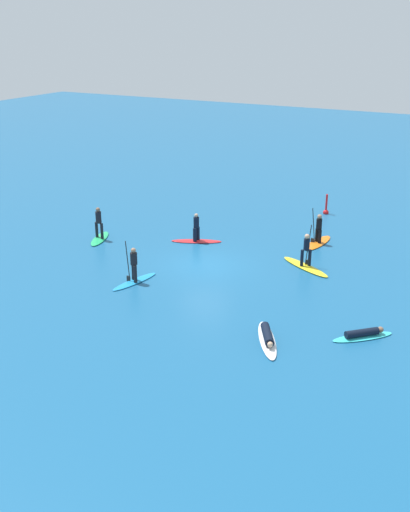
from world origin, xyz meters
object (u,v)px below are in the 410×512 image
at_px(surfer_on_red_board, 196,234).
at_px(surfer_on_teal_board, 363,334).
at_px(surfer_on_white_board, 267,337).
at_px(surfer_on_blue_board, 134,272).
at_px(surfer_on_orange_board, 318,237).
at_px(surfer_on_green_board, 99,231).
at_px(marker_buoy, 326,210).
at_px(surfer_on_yellow_board, 306,260).

relative_size(surfer_on_red_board, surfer_on_teal_board, 1.25).
distance_m(surfer_on_white_board, surfer_on_blue_board, 8.21).
xyz_separation_m(surfer_on_orange_board, surfer_on_white_board, (1.80, -11.73, -0.23)).
distance_m(surfer_on_orange_board, surfer_on_blue_board, 11.13).
height_order(surfer_on_teal_board, surfer_on_orange_board, surfer_on_orange_board).
distance_m(surfer_on_green_board, surfer_on_teal_board, 16.95).
xyz_separation_m(surfer_on_green_board, marker_buoy, (9.92, 10.88, -0.24)).
xyz_separation_m(surfer_on_green_board, surfer_on_yellow_board, (11.84, 1.41, -0.11)).
xyz_separation_m(surfer_on_red_board, surfer_on_teal_board, (11.24, -6.80, -0.29)).
bearing_deg(surfer_on_red_board, surfer_on_white_board, 107.33).
bearing_deg(surfer_on_teal_board, surfer_on_red_board, 105.22).
xyz_separation_m(surfer_on_orange_board, surfer_on_yellow_board, (0.58, -3.74, -0.00)).
bearing_deg(marker_buoy, surfer_on_green_board, -132.37).
bearing_deg(surfer_on_teal_board, surfer_on_orange_board, 73.91).
height_order(surfer_on_yellow_board, marker_buoy, surfer_on_yellow_board).
distance_m(surfer_on_yellow_board, surfer_on_white_board, 8.09).
bearing_deg(surfer_on_blue_board, surfer_on_green_board, -116.89).
distance_m(surfer_on_red_board, surfer_on_orange_board, 6.83).
relative_size(surfer_on_yellow_board, surfer_on_blue_board, 1.11).
xyz_separation_m(surfer_on_white_board, marker_buoy, (-3.14, 17.46, 0.10)).
xyz_separation_m(surfer_on_red_board, surfer_on_white_board, (7.98, -8.82, -0.27)).
xyz_separation_m(surfer_on_red_board, surfer_on_yellow_board, (6.76, -0.83, -0.04)).
relative_size(surfer_on_teal_board, surfer_on_white_board, 0.76).
height_order(surfer_on_orange_board, surfer_on_white_board, surfer_on_orange_board).
bearing_deg(surfer_on_blue_board, surfer_on_teal_board, 100.03).
height_order(surfer_on_green_board, surfer_on_yellow_board, surfer_on_yellow_board).
relative_size(surfer_on_teal_board, marker_buoy, 1.65).
xyz_separation_m(surfer_on_orange_board, surfer_on_blue_board, (-6.05, -9.34, 0.14)).
relative_size(surfer_on_red_board, surfer_on_orange_board, 0.96).
relative_size(surfer_on_teal_board, surfer_on_yellow_board, 0.73).
bearing_deg(surfer_on_green_board, surfer_on_blue_board, 31.41).
bearing_deg(surfer_on_blue_board, surfer_on_yellow_board, 142.11).
bearing_deg(surfer_on_white_board, surfer_on_teal_board, 92.05).
distance_m(surfer_on_orange_board, marker_buoy, 5.89).
distance_m(surfer_on_red_board, surfer_on_teal_board, 13.14).
bearing_deg(marker_buoy, surfer_on_red_board, -119.26).
height_order(surfer_on_white_board, surfer_on_blue_board, surfer_on_blue_board).
distance_m(surfer_on_orange_board, surfer_on_yellow_board, 3.78).
relative_size(surfer_on_blue_board, marker_buoy, 2.05).
bearing_deg(surfer_on_orange_board, surfer_on_teal_board, 34.05).
height_order(surfer_on_green_board, surfer_on_white_board, surfer_on_green_board).
bearing_deg(surfer_on_blue_board, surfer_on_white_board, 84.97).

